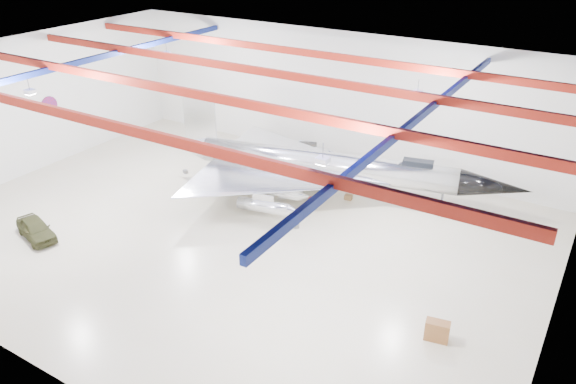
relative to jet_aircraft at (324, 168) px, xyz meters
The scene contains 18 objects.
floor 8.70m from the jet_aircraft, 110.26° to the right, with size 40.00×40.00×0.00m, color beige.
wall_back 8.31m from the jet_aircraft, 112.05° to the left, with size 40.00×40.00×0.00m, color silver.
wall_left 24.40m from the jet_aircraft, 161.08° to the right, with size 30.00×30.00×0.00m, color silver.
wall_right 19.07m from the jet_aircraft, 24.65° to the right, with size 30.00×30.00×0.00m, color silver.
ceiling 11.99m from the jet_aircraft, 110.26° to the right, with size 40.00×40.00×0.00m, color #0A0F38.
ceiling_structure 11.52m from the jet_aircraft, 110.26° to the right, with size 39.50×29.50×1.08m.
wall_roundel 23.72m from the jet_aircraft, 165.63° to the right, with size 1.50×1.50×0.10m, color #B21414.
jet_aircraft is the anchor object (origin of this frame).
jeep 20.29m from the jet_aircraft, 131.25° to the right, with size 1.58×3.93×1.34m, color #3A3C1E.
desk 16.75m from the jet_aircraft, 41.74° to the right, with size 1.21×0.60×1.11m, color brown.
crate_ply 8.74m from the jet_aircraft, 163.38° to the right, with size 0.52×0.42×0.37m, color olive.
toolbox_red 5.05m from the jet_aircraft, 158.51° to the left, with size 0.40×0.32×0.28m, color #A81F10.
engine_drum 5.61m from the jet_aircraft, 82.62° to the right, with size 0.41×0.41×0.37m, color #59595B.
parts_bin 2.93m from the jet_aircraft, 17.59° to the left, with size 0.54×0.43×0.38m, color olive.
crate_small 12.19m from the jet_aircraft, 169.62° to the right, with size 0.38×0.31×0.27m, color #59595B.
tool_chest 2.57m from the jet_aircraft, 110.03° to the right, with size 0.37×0.37×0.33m, color #A81F10.
oil_barrel 5.12m from the jet_aircraft, 116.17° to the right, with size 0.48×0.38×0.33m, color olive.
spares_box 2.52m from the jet_aircraft, 131.31° to the left, with size 0.42×0.42×0.38m, color #59595B.
Camera 1 is at (20.43, -25.95, 19.36)m, focal length 35.00 mm.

